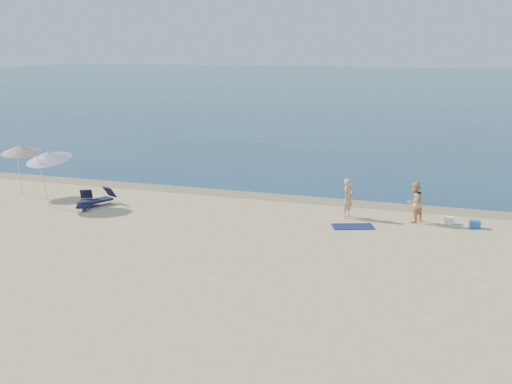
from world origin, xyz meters
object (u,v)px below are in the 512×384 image
at_px(person_left, 348,198).
at_px(blue_cooler, 475,224).
at_px(person_right, 415,202).
at_px(umbrella_near, 48,156).

distance_m(person_left, blue_cooler, 5.00).
bearing_deg(blue_cooler, person_right, 171.45).
bearing_deg(person_right, blue_cooler, 119.77).
xyz_separation_m(person_left, umbrella_near, (-12.75, -2.25, 1.40)).
bearing_deg(umbrella_near, person_left, 22.88).
height_order(person_left, umbrella_near, umbrella_near).
height_order(blue_cooler, umbrella_near, umbrella_near).
bearing_deg(person_left, person_right, -67.80).
bearing_deg(person_right, umbrella_near, -49.15).
bearing_deg(umbrella_near, person_right, 21.74).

